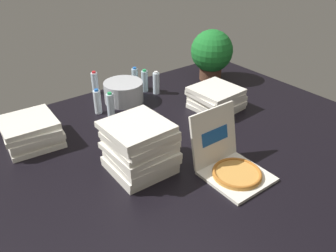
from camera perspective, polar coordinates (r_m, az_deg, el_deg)
ground_plane at (r=2.32m, az=0.63°, el=-4.52°), size 3.20×2.40×0.02m
open_pizza_box at (r=2.13m, az=10.39°, el=-6.23°), size 0.36×0.44×0.37m
pizza_stack_right_far at (r=2.86m, az=8.01°, el=4.62°), size 0.40×0.39×0.18m
pizza_stack_center_near at (r=2.08m, az=-4.75°, el=-3.50°), size 0.39×0.38×0.32m
pizza_stack_left_near at (r=2.55m, az=-21.77°, el=-0.86°), size 0.41×0.40×0.18m
ice_bucket at (r=2.98m, az=-7.38°, el=5.66°), size 0.34×0.34×0.18m
water_bottle_0 at (r=3.15m, az=-3.90°, el=7.48°), size 0.06×0.06×0.21m
water_bottle_1 at (r=2.81m, az=-11.64°, el=3.98°), size 0.06×0.06×0.21m
water_bottle_2 at (r=3.17m, az=-12.06°, el=7.03°), size 0.06×0.06×0.21m
water_bottle_3 at (r=3.21m, az=-5.51°, el=7.86°), size 0.06×0.06×0.21m
water_bottle_4 at (r=3.10m, az=-1.98°, el=7.16°), size 0.06×0.06×0.21m
water_bottle_5 at (r=2.74m, az=-9.54°, el=3.43°), size 0.06×0.06×0.21m
potted_plant at (r=3.38m, az=7.28°, el=12.02°), size 0.40×0.40×0.49m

